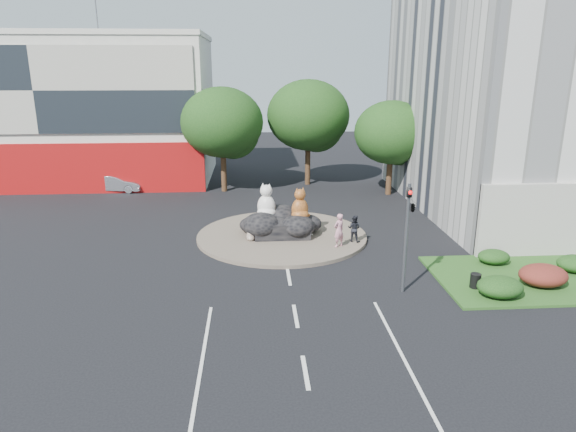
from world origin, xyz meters
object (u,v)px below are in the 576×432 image
(kitten_white, at_px, (307,229))
(parked_car, at_px, (117,183))
(cat_tabby, at_px, (300,204))
(kitten_calico, at_px, (251,233))
(litter_bin, at_px, (475,281))
(cat_white, at_px, (266,201))
(pedestrian_pink, at_px, (339,230))
(pedestrian_dark, at_px, (354,228))

(kitten_white, bearing_deg, parked_car, 95.49)
(cat_tabby, xyz_separation_m, kitten_calico, (-2.90, -0.93, -1.43))
(kitten_white, xyz_separation_m, parked_car, (-14.12, 13.03, 0.04))
(kitten_calico, distance_m, litter_bin, 12.36)
(cat_white, relative_size, kitten_white, 2.32)
(cat_tabby, height_order, pedestrian_pink, cat_tabby)
(kitten_white, xyz_separation_m, pedestrian_pink, (1.54, -1.78, 0.49))
(pedestrian_dark, bearing_deg, cat_white, 5.53)
(cat_white, distance_m, kitten_white, 2.97)
(cat_tabby, bearing_deg, pedestrian_dark, -47.54)
(pedestrian_dark, distance_m, litter_bin, 7.76)
(pedestrian_pink, height_order, litter_bin, pedestrian_pink)
(kitten_calico, distance_m, parked_car, 17.24)
(pedestrian_pink, xyz_separation_m, parked_car, (-15.66, 14.81, -0.45))
(kitten_white, height_order, pedestrian_dark, pedestrian_dark)
(cat_tabby, relative_size, parked_car, 0.46)
(kitten_white, bearing_deg, kitten_calico, 144.95)
(cat_tabby, bearing_deg, kitten_white, -73.40)
(kitten_calico, xyz_separation_m, pedestrian_pink, (4.84, -1.39, 0.51))
(pedestrian_dark, bearing_deg, kitten_white, 6.75)
(cat_tabby, height_order, pedestrian_dark, cat_tabby)
(cat_white, relative_size, litter_bin, 3.17)
(cat_tabby, xyz_separation_m, pedestrian_dark, (2.94, -1.54, -1.09))
(pedestrian_pink, height_order, pedestrian_dark, pedestrian_pink)
(litter_bin, bearing_deg, cat_tabby, 132.43)
(pedestrian_dark, xyz_separation_m, litter_bin, (4.33, -6.42, -0.52))
(parked_car, bearing_deg, pedestrian_dark, -122.68)
(pedestrian_pink, distance_m, litter_bin, 7.79)
(cat_white, distance_m, pedestrian_dark, 5.43)
(parked_car, relative_size, litter_bin, 6.32)
(kitten_calico, relative_size, pedestrian_pink, 0.46)
(litter_bin, bearing_deg, pedestrian_dark, 124.02)
(kitten_calico, bearing_deg, kitten_white, 14.43)
(kitten_white, relative_size, parked_car, 0.22)
(pedestrian_pink, bearing_deg, pedestrian_dark, -176.29)
(kitten_white, distance_m, parked_car, 19.21)
(cat_tabby, height_order, kitten_calico, cat_tabby)
(cat_tabby, distance_m, parked_car, 18.61)
(kitten_white, distance_m, pedestrian_pink, 2.40)
(cat_white, distance_m, cat_tabby, 2.02)
(kitten_white, relative_size, litter_bin, 1.37)
(cat_white, relative_size, pedestrian_pink, 1.12)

